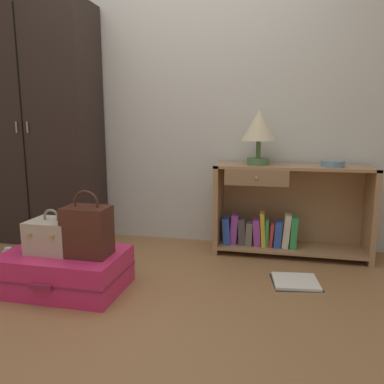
# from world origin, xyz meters

# --- Properties ---
(ground_plane) EXTENTS (9.00, 9.00, 0.00)m
(ground_plane) POSITION_xyz_m (0.00, 0.00, 0.00)
(ground_plane) COLOR olive
(back_wall) EXTENTS (6.40, 0.10, 2.60)m
(back_wall) POSITION_xyz_m (0.00, 1.50, 1.30)
(back_wall) COLOR beige
(back_wall) RESTS_ON ground_plane
(wardrobe) EXTENTS (0.99, 0.47, 1.98)m
(wardrobe) POSITION_xyz_m (-1.20, 1.20, 0.99)
(wardrobe) COLOR black
(wardrobe) RESTS_ON ground_plane
(bookshelf) EXTENTS (1.18, 0.36, 0.71)m
(bookshelf) POSITION_xyz_m (0.87, 1.27, 0.34)
(bookshelf) COLOR #A37A51
(bookshelf) RESTS_ON ground_plane
(table_lamp) EXTENTS (0.27, 0.27, 0.42)m
(table_lamp) POSITION_xyz_m (0.66, 1.24, 0.98)
(table_lamp) COLOR #4C7542
(table_lamp) RESTS_ON bookshelf
(bowl) EXTENTS (0.17, 0.17, 0.04)m
(bowl) POSITION_xyz_m (1.20, 1.23, 0.73)
(bowl) COLOR slate
(bowl) RESTS_ON bookshelf
(suitcase_large) EXTENTS (0.74, 0.51, 0.24)m
(suitcase_large) POSITION_xyz_m (-0.46, 0.28, 0.12)
(suitcase_large) COLOR #DB2860
(suitcase_large) RESTS_ON ground_plane
(train_case) EXTENTS (0.27, 0.24, 0.27)m
(train_case) POSITION_xyz_m (-0.54, 0.29, 0.34)
(train_case) COLOR #B7A88E
(train_case) RESTS_ON suitcase_large
(handbag) EXTENTS (0.27, 0.19, 0.40)m
(handbag) POSITION_xyz_m (-0.29, 0.27, 0.39)
(handbag) COLOR #472319
(handbag) RESTS_ON suitcase_large
(bottle) EXTENTS (0.07, 0.07, 0.20)m
(bottle) POSITION_xyz_m (-0.94, 0.38, 0.09)
(bottle) COLOR white
(bottle) RESTS_ON ground_plane
(open_book_on_floor) EXTENTS (0.34, 0.32, 0.02)m
(open_book_on_floor) POSITION_xyz_m (0.95, 0.69, 0.01)
(open_book_on_floor) COLOR white
(open_book_on_floor) RESTS_ON ground_plane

